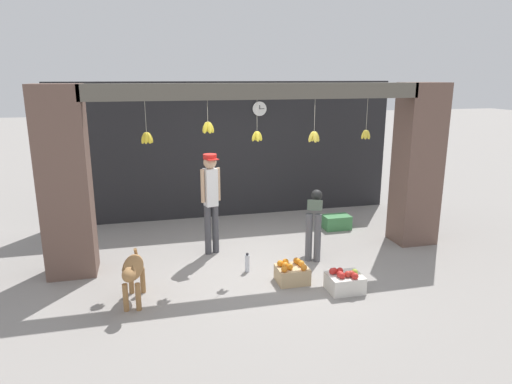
{
  "coord_description": "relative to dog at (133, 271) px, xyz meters",
  "views": [
    {
      "loc": [
        -1.75,
        -6.69,
        2.94
      ],
      "look_at": [
        0.0,
        0.4,
        1.08
      ],
      "focal_mm": 32.0,
      "sensor_mm": 36.0,
      "label": 1
    }
  ],
  "objects": [
    {
      "name": "shopkeeper",
      "position": [
        1.27,
        1.51,
        0.55
      ],
      "size": [
        0.33,
        0.3,
        1.71
      ],
      "rotation": [
        0.0,
        0.0,
        3.4
      ],
      "color": "#424247",
      "rests_on": "ground_plane"
    },
    {
      "name": "shop_back_wall",
      "position": [
        1.99,
        3.62,
        0.95
      ],
      "size": [
        7.12,
        0.12,
        2.83
      ],
      "primitive_type": "cube",
      "color": "#232326",
      "rests_on": "ground_plane"
    },
    {
      "name": "water_bottle",
      "position": [
        1.68,
        0.62,
        -0.32
      ],
      "size": [
        0.07,
        0.07,
        0.3
      ],
      "color": "silver",
      "rests_on": "ground_plane"
    },
    {
      "name": "shop_pillar_left",
      "position": [
        -0.92,
        1.23,
        0.95
      ],
      "size": [
        0.7,
        0.6,
        2.83
      ],
      "primitive_type": "cube",
      "color": "brown",
      "rests_on": "ground_plane"
    },
    {
      "name": "ground_plane",
      "position": [
        1.99,
        0.93,
        -0.46
      ],
      "size": [
        60.0,
        60.0,
        0.0
      ],
      "primitive_type": "plane",
      "color": "gray"
    },
    {
      "name": "shop_pillar_right",
      "position": [
        4.9,
        1.23,
        0.95
      ],
      "size": [
        0.7,
        0.6,
        2.83
      ],
      "primitive_type": "cube",
      "color": "brown",
      "rests_on": "ground_plane"
    },
    {
      "name": "wall_clock",
      "position": [
        2.62,
        3.55,
        1.81
      ],
      "size": [
        0.31,
        0.03,
        0.31
      ],
      "color": "black"
    },
    {
      "name": "storefront_awning",
      "position": [
        1.98,
        1.05,
        2.22
      ],
      "size": [
        5.22,
        0.25,
        0.93
      ],
      "color": "#5B564C"
    },
    {
      "name": "dog",
      "position": [
        0.0,
        0.0,
        0.0
      ],
      "size": [
        0.34,
        0.95,
        0.68
      ],
      "rotation": [
        0.0,
        0.0,
        -1.69
      ],
      "color": "#9E7042",
      "rests_on": "ground_plane"
    },
    {
      "name": "fruit_crate_oranges",
      "position": [
        2.24,
        0.1,
        -0.32
      ],
      "size": [
        0.45,
        0.39,
        0.32
      ],
      "color": "tan",
      "rests_on": "ground_plane"
    },
    {
      "name": "fruit_crate_apples",
      "position": [
        2.86,
        -0.35,
        -0.32
      ],
      "size": [
        0.48,
        0.4,
        0.33
      ],
      "color": "silver",
      "rests_on": "ground_plane"
    },
    {
      "name": "worker_stooping",
      "position": [
        2.9,
        0.97,
        0.23
      ],
      "size": [
        0.48,
        0.77,
        1.04
      ],
      "rotation": [
        0.0,
        0.0,
        -0.43
      ],
      "color": "#56565B",
      "rests_on": "ground_plane"
    },
    {
      "name": "produce_box_green",
      "position": [
        3.85,
        2.19,
        -0.33
      ],
      "size": [
        0.52,
        0.34,
        0.27
      ],
      "primitive_type": "cube",
      "color": "#42844C",
      "rests_on": "ground_plane"
    }
  ]
}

